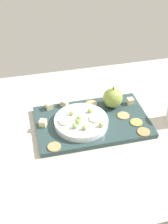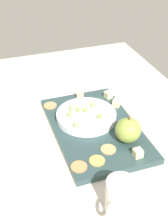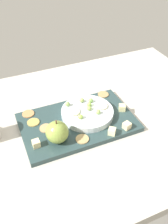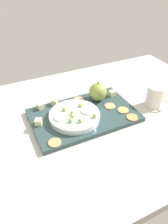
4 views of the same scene
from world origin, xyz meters
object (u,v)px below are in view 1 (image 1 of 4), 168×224
cracker_1 (144,132)px  cracker_4 (123,116)px  cheese_cube_2 (65,103)px  cracker_0 (91,104)px  grape_3 (100,125)px  grape_5 (90,111)px  cheese_cube_1 (130,101)px  cracker_2 (54,147)px  cheese_cube_0 (49,106)px  apple_slice_1 (66,121)px  cracker_3 (136,122)px  grape_4 (75,126)px  cheese_cube_3 (43,123)px  grape_0 (79,117)px  serving_dish (81,122)px  apple_slice_0 (96,118)px  grape_2 (78,122)px  grape_6 (85,128)px  grape_1 (72,113)px  apple_whole (113,98)px  platter (92,122)px

cracker_1 → cracker_4: same height
cheese_cube_2 → cracker_0: cheese_cube_2 is taller
grape_3 → grape_5: 8.40cm
cheese_cube_1 → cracker_2: (-31.84, -16.38, -0.96)cm
cheese_cube_0 → apple_slice_1: size_ratio=0.49×
cracker_3 → grape_4: (-22.16, -0.18, 2.89)cm
cheese_cube_3 → grape_0: bearing=-9.9°
serving_dish → apple_slice_0: apple_slice_0 is taller
grape_2 → grape_6: 3.73cm
cheese_cube_2 → cracker_2: bearing=-109.2°
cracker_3 → grape_1: grape_1 is taller
grape_3 → cheese_cube_0: bearing=131.6°
serving_dish → cheese_cube_3: 13.30cm
grape_5 → grape_2: bearing=-137.6°
grape_5 → cracker_1: bearing=-37.3°
grape_2 → cracker_2: bearing=-143.3°
apple_whole → cheese_cube_0: size_ratio=3.20×
cheese_cube_1 → apple_slice_1: (-26.34, -7.36, 1.41)cm
grape_6 → apple_slice_0: (5.06, 4.31, -0.52)cm
cracker_0 → cheese_cube_3: bearing=-157.5°
cheese_cube_1 → cracker_0: size_ratio=0.53×
cheese_cube_1 → grape_0: 22.79cm
cheese_cube_2 → apple_slice_0: bearing=-56.2°
cheese_cube_0 → cracker_2: bearing=-93.7°
serving_dish → cheese_cube_0: same height
platter → apple_slice_1: 10.50cm
serving_dish → grape_5: bearing=38.9°
grape_6 → cheese_cube_0: bearing=119.6°
cheese_cube_2 → apple_slice_1: size_ratio=0.49×
platter → apple_slice_1: size_ratio=8.41×
cracker_4 → grape_6: 17.36cm
cracker_1 → cracker_2: 30.67cm
cracker_0 → grape_0: bearing=-124.7°
cracker_3 → grape_0: grape_0 is taller
cracker_1 → grape_1: (-22.38, 12.12, 2.89)cm
platter → cracker_1: size_ratio=9.17×
cheese_cube_3 → cracker_3: (32.18, -6.15, -0.96)cm
cheese_cube_1 → cheese_cube_0: bearing=172.3°
cheese_cube_1 → cheese_cube_2: same height
cracker_3 → cracker_4: 5.62cm
cheese_cube_0 → cracker_0: cheese_cube_0 is taller
cheese_cube_3 → cracker_3: size_ratio=0.53×
grape_3 → apple_slice_0: size_ratio=0.39×
serving_dish → apple_slice_1: apple_slice_1 is taller
platter → cheese_cube_3: size_ratio=17.24×
grape_4 → apple_slice_1: bearing=121.5°
grape_4 → grape_6: (2.99, -1.44, -0.00)cm
cheese_cube_1 → cheese_cube_3: bearing=-171.6°
cracker_2 → apple_slice_1: (5.50, 9.03, 2.37)cm
apple_slice_0 → grape_1: bearing=151.5°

